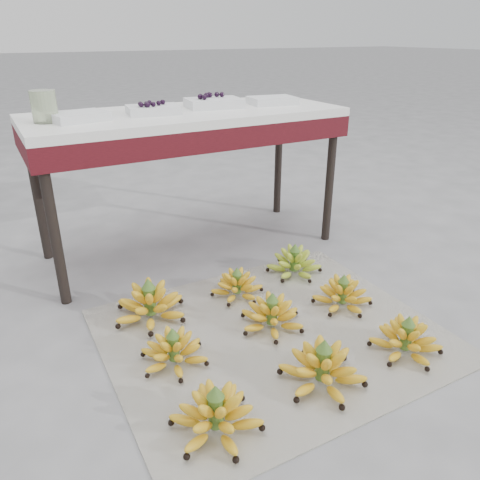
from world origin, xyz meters
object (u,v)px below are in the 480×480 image
tray_far_right (272,100)px  tray_far_left (79,117)px  bunch_back_center (237,286)px  bunch_back_right (294,263)px  bunch_back_left (150,305)px  newspaper_mat (272,334)px  bunch_front_center (322,368)px  bunch_front_right (406,340)px  bunch_mid_right (342,295)px  glass_jar (44,106)px  bunch_mid_center (272,315)px  bunch_front_left (216,415)px  vendor_table (187,128)px  tray_left (153,109)px  bunch_mid_left (174,351)px  tray_right (214,103)px

tray_far_right → tray_far_left: bearing=-178.3°
bunch_back_center → bunch_back_right: 0.35m
bunch_back_left → bunch_back_right: bearing=17.3°
bunch_back_center → bunch_back_right: bunch_back_right is taller
newspaper_mat → bunch_back_left: size_ratio=3.42×
bunch_front_center → bunch_front_right: (0.37, -0.01, -0.01)m
bunch_front_right → bunch_back_right: 0.70m
bunch_mid_right → bunch_back_center: 0.46m
newspaper_mat → glass_jar: 1.33m
bunch_mid_center → bunch_back_left: 0.50m
newspaper_mat → bunch_front_left: size_ratio=3.47×
bunch_back_center → glass_jar: size_ratio=2.32×
bunch_front_center → bunch_mid_right: bunch_front_center is taller
bunch_mid_right → tray_far_right: 1.12m
bunch_back_center → vendor_table: vendor_table is taller
newspaper_mat → tray_left: bearing=97.8°
bunch_front_left → bunch_mid_right: bearing=2.2°
bunch_front_center → bunch_front_right: 0.37m
vendor_table → tray_far_right: 0.50m
bunch_back_right → newspaper_mat: bearing=-137.7°
bunch_front_left → bunch_back_center: size_ratio=1.19×
bunch_mid_center → bunch_mid_right: size_ratio=1.06×
bunch_mid_left → bunch_back_right: bunch_back_right is taller
newspaper_mat → bunch_mid_center: 0.07m
bunch_front_center → bunch_mid_left: size_ratio=1.07×
tray_right → tray_far_right: tray_right is taller
bunch_front_left → bunch_front_center: size_ratio=1.17×
bunch_front_left → vendor_table: (0.46, 1.23, 0.59)m
bunch_mid_right → bunch_back_center: bunch_mid_right is taller
bunch_front_center → bunch_mid_center: 0.36m
bunch_front_left → tray_right: bearing=41.1°
bunch_back_right → tray_left: bearing=129.9°
bunch_back_right → tray_far_right: (0.18, 0.52, 0.69)m
bunch_front_right → bunch_mid_left: bunch_front_right is taller
tray_far_left → tray_right: (0.68, 0.08, 0.01)m
newspaper_mat → bunch_mid_center: size_ratio=4.70×
glass_jar → tray_far_right: bearing=0.1°
tray_left → bunch_mid_left: bearing=-107.9°
bunch_back_left → bunch_mid_left: bearing=-79.5°
bunch_front_center → bunch_mid_right: size_ratio=1.23×
glass_jar → bunch_front_right: bearing=-51.9°
bunch_back_center → bunch_front_right: bearing=-86.3°
bunch_mid_left → bunch_back_left: (0.02, 0.32, 0.01)m
bunch_front_right → bunch_back_center: bearing=120.8°
bunch_back_center → bunch_back_right: bearing=-15.9°
bunch_mid_left → bunch_mid_center: 0.42m
bunch_front_left → tray_left: tray_left is taller
bunch_mid_left → glass_jar: size_ratio=2.20×
bunch_mid_right → vendor_table: 1.10m
bunch_back_right → vendor_table: bearing=116.9°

